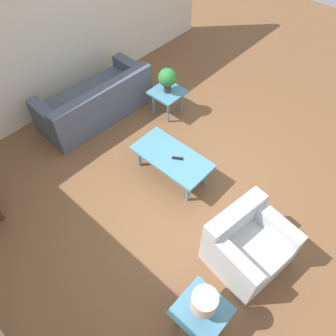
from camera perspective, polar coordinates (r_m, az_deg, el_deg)
name	(u,v)px	position (r m, az deg, el deg)	size (l,w,h in m)	color
ground_plane	(191,185)	(4.98, 4.02, -2.97)	(14.00, 14.00, 0.00)	brown
wall_right	(48,31)	(5.97, -20.16, 21.53)	(0.12, 7.20, 2.70)	silver
sofa	(96,103)	(5.97, -12.39, 11.05)	(0.92, 2.02, 0.76)	#4C566B
armchair	(246,245)	(4.21, 13.50, -12.93)	(0.93, 0.98, 0.80)	silver
coffee_table	(172,158)	(4.80, 0.66, 1.75)	(1.19, 0.60, 0.42)	teal
side_table_plant	(167,95)	(5.84, -0.10, 12.67)	(0.53, 0.53, 0.47)	teal
side_table_lamp	(201,313)	(3.76, 5.79, -23.80)	(0.53, 0.53, 0.47)	teal
potted_plant	(167,78)	(5.63, -0.11, 15.35)	(0.31, 0.31, 0.44)	#333338
table_lamp	(204,303)	(3.44, 6.26, -22.33)	(0.26, 0.26, 0.42)	red
remote_control	(178,158)	(4.73, 1.67, 1.71)	(0.16, 0.12, 0.02)	black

